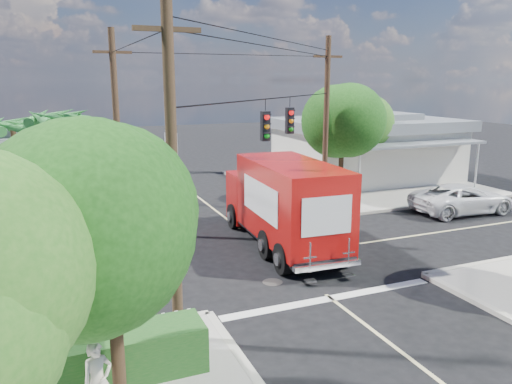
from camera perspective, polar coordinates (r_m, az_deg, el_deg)
ground at (r=20.07m, az=2.20°, el=-7.30°), size 120.00×120.00×0.00m
sidewalk_ne at (r=34.40m, az=11.17°, el=1.05°), size 14.12×14.12×0.14m
road_markings at (r=18.82m, az=4.09°, el=-8.69°), size 32.00×32.00×0.01m
building_ne at (r=35.82m, az=12.53°, el=5.09°), size 11.80×10.20×4.50m
radio_tower at (r=38.08m, az=-9.87°, el=10.66°), size 0.80×0.80×17.00m
tree_sw_front at (r=9.95m, az=-16.44°, el=-2.51°), size 3.88×3.78×6.03m
tree_ne_front at (r=28.34m, az=9.94°, el=8.26°), size 4.21×4.14×6.66m
tree_ne_back at (r=31.64m, az=11.78°, el=7.57°), size 3.77×3.66×5.82m
palm_nw_front at (r=24.69m, az=-21.65°, el=7.58°), size 3.01×3.08×5.59m
palm_nw_back at (r=26.26m, az=-26.04°, el=6.63°), size 3.01×3.08×5.19m
utility_poles at (r=19.89m, az=-3.81°, el=6.35°), size 12.00×10.68×9.00m
picket_fence at (r=13.07m, az=-20.06°, el=-16.32°), size 5.94×0.06×1.00m
hedge_sw at (r=12.37m, az=-20.85°, el=-18.10°), size 6.20×1.20×1.10m
vending_boxes at (r=28.10m, az=9.01°, el=-0.16°), size 1.90×0.50×1.10m
delivery_truck at (r=20.71m, az=3.18°, el=-1.26°), size 3.15×8.66×3.69m
parked_car at (r=28.38m, az=22.53°, el=-0.70°), size 5.67×2.87×1.54m
pedestrian at (r=11.10m, az=-17.62°, el=-19.93°), size 0.71×0.59×1.67m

